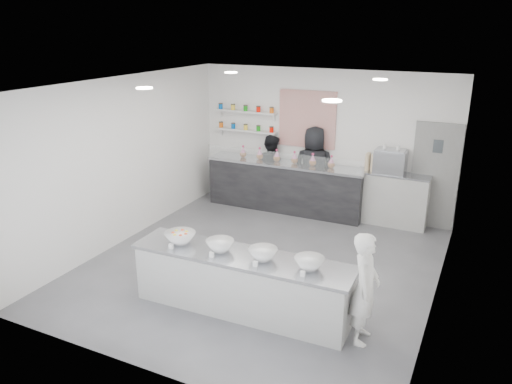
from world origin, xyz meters
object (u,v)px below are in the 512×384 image
Objects in this scene: back_bar at (285,186)px; espresso_machine at (390,162)px; prep_counter at (241,283)px; espresso_ledge at (391,199)px; staff_right at (314,169)px; woman_prep at (365,288)px; staff_left at (271,170)px.

back_bar is 2.28m from espresso_machine.
espresso_ledge is (1.21, 4.15, 0.10)m from prep_counter.
staff_right is at bearing 94.68° from prep_counter.
espresso_machine is (-0.08, 0.00, 0.76)m from espresso_ledge.
staff_right is at bearing 177.48° from espresso_machine.
staff_right is at bearing 23.75° from back_bar.
woman_prep is at bearing -56.13° from back_bar.
espresso_ledge is at bearing 0.00° from espresso_machine.
prep_counter is 1.73m from woman_prep.
staff_left reaches higher than back_bar.
espresso_machine is 0.41× the size of woman_prep.
staff_right is at bearing 177.60° from espresso_ledge.
prep_counter is 4.27m from staff_right.
espresso_ledge is 0.92× the size of staff_left.
espresso_machine is 0.33× the size of staff_right.
staff_right is (-2.16, 4.16, 0.18)m from woman_prep.
espresso_ledge is at bearing -159.44° from staff_left.
espresso_machine is 4.16m from woman_prep.
woman_prep is (1.70, 0.07, 0.31)m from prep_counter.
staff_right is at bearing -157.93° from staff_left.
staff_left is (-0.44, 0.25, 0.25)m from back_bar.
woman_prep is at bearing 0.70° from prep_counter.
back_bar is 0.72m from staff_right.
woman_prep is (0.49, -4.09, 0.21)m from espresso_ledge.
espresso_machine reaches higher than prep_counter.
staff_right reaches higher than prep_counter.
woman_prep is at bearing 101.72° from staff_right.
back_bar is 4.75m from woman_prep.
prep_counter is 5.27× the size of espresso_machine.
back_bar is 0.57m from staff_left.
prep_counter is 1.72× the size of staff_right.
prep_counter is at bearing -105.26° from espresso_machine.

